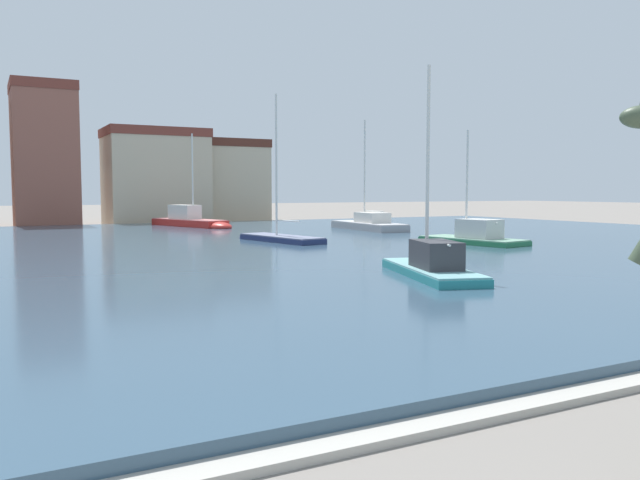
% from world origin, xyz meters
% --- Properties ---
extents(harbor_water, '(88.63, 49.65, 0.31)m').
position_xyz_m(harbor_water, '(0.00, 31.52, 0.16)').
color(harbor_water, '#334C60').
rests_on(harbor_water, ground).
extents(quay_edge_coping, '(88.63, 0.50, 0.12)m').
position_xyz_m(quay_edge_coping, '(0.00, 6.45, 0.06)').
color(quay_edge_coping, '#ADA89E').
rests_on(quay_edge_coping, ground).
extents(sailboat_green, '(3.21, 7.04, 6.40)m').
position_xyz_m(sailboat_green, '(18.95, 26.73, 0.52)').
color(sailboat_green, '#236B42').
rests_on(sailboat_green, ground).
extents(sailboat_teal, '(3.57, 6.95, 7.30)m').
position_xyz_m(sailboat_teal, '(8.96, 17.17, 0.51)').
color(sailboat_teal, teal).
rests_on(sailboat_teal, ground).
extents(sailboat_red, '(4.61, 9.24, 7.63)m').
position_xyz_m(sailboat_red, '(10.50, 49.51, 0.65)').
color(sailboat_red, red).
rests_on(sailboat_red, ground).
extents(sailboat_navy, '(2.85, 7.19, 8.51)m').
position_xyz_m(sailboat_navy, '(10.36, 33.05, 0.38)').
color(sailboat_navy, navy).
rests_on(sailboat_navy, ground).
extents(sailboat_grey, '(2.77, 9.26, 8.30)m').
position_xyz_m(sailboat_grey, '(20.69, 40.16, 0.55)').
color(sailboat_grey, '#939399').
rests_on(sailboat_grey, ground).
extents(townhouse_tall_gabled, '(5.14, 5.94, 12.22)m').
position_xyz_m(townhouse_tall_gabled, '(0.57, 59.29, 6.13)').
color(townhouse_tall_gabled, '#8E5142').
rests_on(townhouse_tall_gabled, ground).
extents(townhouse_narrow_midrow, '(9.10, 6.61, 8.86)m').
position_xyz_m(townhouse_narrow_midrow, '(10.15, 60.16, 4.45)').
color(townhouse_narrow_midrow, '#C6B293').
rests_on(townhouse_narrow_midrow, ground).
extents(townhouse_corner_house, '(6.36, 6.45, 8.22)m').
position_xyz_m(townhouse_corner_house, '(18.17, 61.79, 4.13)').
color(townhouse_corner_house, '#C6B293').
rests_on(townhouse_corner_house, ground).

